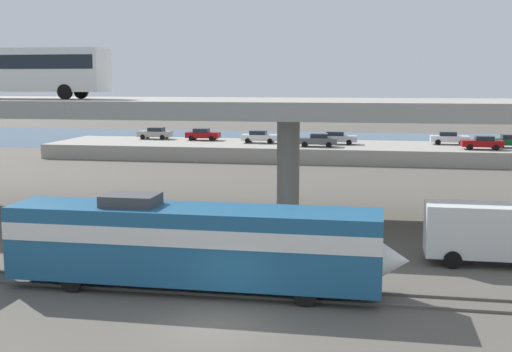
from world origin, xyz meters
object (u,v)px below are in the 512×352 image
parked_car_6 (508,141)px  parked_car_7 (155,133)px  train_locomotive (211,242)px  parked_car_0 (203,134)px  transit_bus_on_overpass (22,69)px  service_truck_east (490,232)px  parked_car_3 (260,137)px  parked_car_2 (449,138)px  parked_car_5 (482,142)px  parked_car_4 (318,140)px  parked_car_1 (337,138)px

parked_car_6 → parked_car_7: 42.98m
parked_car_6 → train_locomotive: bearing=66.9°
parked_car_0 → parked_car_7: bearing=174.6°
transit_bus_on_overpass → parked_car_6: transit_bus_on_overpass is taller
service_truck_east → parked_car_3: size_ratio=1.55×
train_locomotive → transit_bus_on_overpass: size_ratio=1.46×
parked_car_2 → parked_car_5: size_ratio=1.01×
parked_car_5 → parked_car_7: (-39.66, 6.10, 0.00)m
parked_car_3 → parked_car_2: bearing=5.8°
parked_car_4 → train_locomotive: bearing=89.6°
parked_car_2 → parked_car_5: same height
parked_car_6 → parked_car_2: bearing=-24.9°
parked_car_0 → parked_car_7: 6.55m
parked_car_2 → parked_car_7: bearing=179.0°
parked_car_1 → parked_car_6: same height
parked_car_2 → parked_car_7: size_ratio=1.04×
parked_car_0 → parked_car_3: bearing=-16.6°
service_truck_east → parked_car_0: size_ratio=1.60×
parked_car_1 → parked_car_6: bearing=-2.2°
transit_bus_on_overpass → service_truck_east: 32.00m
parked_car_0 → parked_car_6: (36.32, -2.90, 0.00)m
parked_car_7 → parked_car_4: bearing=164.1°
parked_car_3 → parked_car_5: bearing=-7.1°
parked_car_2 → parked_car_3: bearing=-174.2°
transit_bus_on_overpass → parked_car_7: (-4.19, 39.23, -7.52)m
transit_bus_on_overpass → parked_car_2: 50.99m
parked_car_1 → parked_car_4: 3.93m
parked_car_1 → parked_car_3: size_ratio=1.06×
parked_car_4 → parked_car_0: bearing=-20.2°
parked_car_0 → parked_car_3: same height
parked_car_0 → parked_car_7: same height
service_truck_east → parked_car_4: bearing=106.6°
parked_car_4 → parked_car_7: bearing=-15.9°
train_locomotive → transit_bus_on_overpass: 23.93m
parked_car_4 → parked_car_6: (21.22, 2.67, -0.00)m
transit_bus_on_overpass → parked_car_0: transit_bus_on_overpass is taller
parked_car_2 → parked_car_6: same height
parked_car_7 → parked_car_1: bearing=173.3°
parked_car_5 → parked_car_0: bearing=-9.4°
train_locomotive → parked_car_0: size_ratio=4.12×
parked_car_1 → parked_car_4: (-1.95, -3.41, -0.00)m
parked_car_0 → parked_car_2: same height
transit_bus_on_overpass → parked_car_7: 40.17m
transit_bus_on_overpass → parked_car_7: size_ratio=2.81×
parked_car_3 → parked_car_7: (-14.28, 2.92, -0.00)m
service_truck_east → parked_car_3: 48.76m
parked_car_1 → service_truck_east: bearing=-76.9°
parked_car_7 → parked_car_5: bearing=171.3°
parked_car_0 → parked_car_3: 8.09m
parked_car_3 → parked_car_4: (7.34, -3.25, 0.00)m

